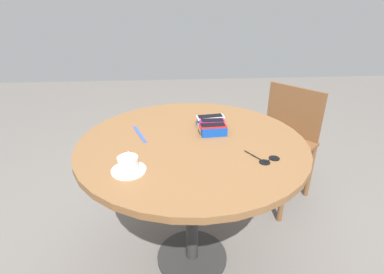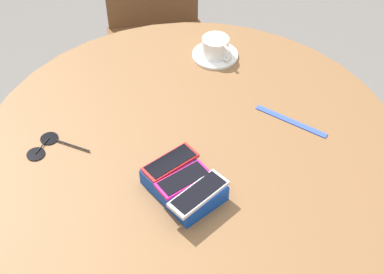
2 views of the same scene
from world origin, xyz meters
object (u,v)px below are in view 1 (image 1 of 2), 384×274
(saucer, at_px, (129,170))
(lanyard_strap, at_px, (140,134))
(sunglasses, at_px, (268,160))
(phone_box, at_px, (211,126))
(coffee_cup, at_px, (128,163))
(phone_magenta, at_px, (212,121))
(round_table, at_px, (192,160))
(phone_red, at_px, (213,126))
(phone_white, at_px, (210,117))
(chair_far_side, at_px, (280,141))

(saucer, relative_size, lanyard_strap, 0.68)
(lanyard_strap, distance_m, sunglasses, 0.63)
(phone_box, relative_size, coffee_cup, 1.63)
(coffee_cup, bearing_deg, phone_magenta, 134.02)
(round_table, height_order, lanyard_strap, lanyard_strap)
(round_table, distance_m, phone_red, 0.20)
(round_table, height_order, saucer, saucer)
(phone_white, xyz_separation_m, chair_far_side, (-0.43, 0.57, -0.38))
(round_table, height_order, coffee_cup, coffee_cup)
(phone_red, distance_m, lanyard_strap, 0.37)
(phone_box, relative_size, sunglasses, 1.33)
(saucer, height_order, chair_far_side, chair_far_side)
(phone_magenta, xyz_separation_m, sunglasses, (0.32, 0.19, -0.05))
(chair_far_side, bearing_deg, round_table, -48.52)
(coffee_cup, bearing_deg, chair_far_side, 131.83)
(lanyard_strap, bearing_deg, phone_white, 102.72)
(phone_white, distance_m, phone_magenta, 0.05)
(round_table, bearing_deg, lanyard_strap, -109.69)
(phone_red, bearing_deg, round_table, -60.42)
(phone_white, bearing_deg, phone_box, -0.55)
(phone_box, xyz_separation_m, saucer, (0.37, -0.38, -0.02))
(phone_white, height_order, phone_magenta, phone_white)
(phone_magenta, height_order, coffee_cup, coffee_cup)
(saucer, height_order, lanyard_strap, saucer)
(phone_box, distance_m, lanyard_strap, 0.36)
(phone_magenta, bearing_deg, phone_box, -44.14)
(lanyard_strap, bearing_deg, round_table, 70.31)
(phone_box, bearing_deg, phone_white, 179.45)
(coffee_cup, xyz_separation_m, lanyard_strap, (-0.34, 0.01, -0.04))
(phone_red, relative_size, saucer, 0.98)
(round_table, bearing_deg, phone_white, 148.02)
(phone_box, bearing_deg, phone_magenta, 135.86)
(phone_magenta, distance_m, chair_far_side, 0.84)
(saucer, distance_m, coffee_cup, 0.03)
(phone_magenta, distance_m, phone_red, 0.06)
(phone_box, distance_m, phone_magenta, 0.03)
(chair_far_side, bearing_deg, lanyard_strap, -61.37)
(chair_far_side, bearing_deg, phone_box, -49.68)
(phone_box, height_order, coffee_cup, coffee_cup)
(phone_red, xyz_separation_m, coffee_cup, (0.31, -0.38, -0.01))
(saucer, relative_size, coffee_cup, 1.25)
(round_table, bearing_deg, coffee_cup, -47.30)
(round_table, distance_m, saucer, 0.38)
(phone_white, distance_m, lanyard_strap, 0.38)
(phone_magenta, height_order, saucer, phone_magenta)
(phone_box, distance_m, chair_far_side, 0.83)
(phone_box, bearing_deg, sunglasses, 31.66)
(phone_box, bearing_deg, round_table, -42.98)
(sunglasses, xyz_separation_m, chair_far_side, (-0.81, 0.38, -0.33))
(phone_magenta, xyz_separation_m, phone_red, (0.06, -0.01, 0.00))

